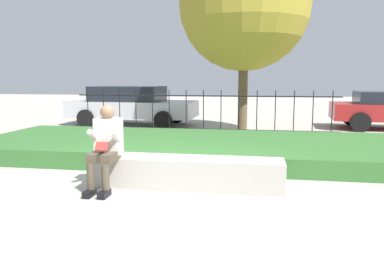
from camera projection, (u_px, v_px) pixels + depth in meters
The scene contains 7 objects.
ground_plane at pixel (163, 186), 5.76m from camera, with size 60.00×60.00×0.00m, color #A8A399.
stone_bench at pixel (187, 174), 5.67m from camera, with size 2.88×0.54×0.46m.
person_seated_reader at pixel (106, 144), 5.49m from camera, with size 0.42×0.73×1.26m.
grass_berm at pixel (190, 147), 8.09m from camera, with size 9.14×3.42×0.33m.
iron_fence at pixel (203, 113), 10.14m from camera, with size 7.14×0.03×1.33m.
car_parked_left at pixel (132, 105), 13.21m from camera, with size 4.47×2.09×1.37m.
tree_behind_fence at pixel (244, 6), 10.41m from camera, with size 3.65×3.65×5.49m.
Camera 1 is at (1.37, -5.44, 1.64)m, focal length 35.00 mm.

